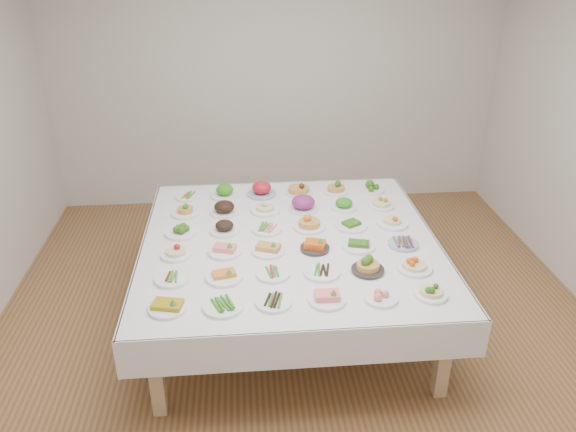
{
  "coord_description": "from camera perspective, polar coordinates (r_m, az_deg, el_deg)",
  "views": [
    {
      "loc": [
        -0.41,
        -3.7,
        2.87
      ],
      "look_at": [
        -0.06,
        0.26,
        0.88
      ],
      "focal_mm": 35.0,
      "sensor_mm": 36.0,
      "label": 1
    }
  ],
  "objects": [
    {
      "name": "dish_29",
      "position": [
        4.94,
        9.48,
        1.5
      ],
      "size": [
        0.22,
        0.22,
        0.12
      ],
      "color": "white",
      "rests_on": "display_table"
    },
    {
      "name": "dish_30",
      "position": [
        5.14,
        -10.08,
        2.0
      ],
      "size": [
        0.22,
        0.22,
        0.05
      ],
      "color": "white",
      "rests_on": "display_table"
    },
    {
      "name": "dish_12",
      "position": [
        4.21,
        -11.32,
        -3.34
      ],
      "size": [
        0.23,
        0.23,
        0.12
      ],
      "color": "white",
      "rests_on": "display_table"
    },
    {
      "name": "dish_20",
      "position": [
        4.5,
        -2.14,
        -1.26
      ],
      "size": [
        0.24,
        0.24,
        0.05
      ],
      "color": "white",
      "rests_on": "display_table"
    },
    {
      "name": "dish_3",
      "position": [
        3.66,
        4.0,
        -8.05
      ],
      "size": [
        0.24,
        0.24,
        0.11
      ],
      "color": "white",
      "rests_on": "display_table"
    },
    {
      "name": "dish_28",
      "position": [
        4.87,
        5.71,
        1.32
      ],
      "size": [
        0.22,
        0.22,
        0.12
      ],
      "color": "white",
      "rests_on": "display_table"
    },
    {
      "name": "dish_8",
      "position": [
        3.92,
        -1.54,
        -5.81
      ],
      "size": [
        0.23,
        0.23,
        0.05
      ],
      "color": "white",
      "rests_on": "display_table"
    },
    {
      "name": "room_envelope",
      "position": [
        3.87,
        1.28,
        11.01
      ],
      "size": [
        5.02,
        5.02,
        2.81
      ],
      "color": "olive",
      "rests_on": "ground"
    },
    {
      "name": "dish_14",
      "position": [
        4.19,
        -2.01,
        -3.13
      ],
      "size": [
        0.25,
        0.25,
        0.11
      ],
      "color": "white",
      "rests_on": "display_table"
    },
    {
      "name": "dish_24",
      "position": [
        4.82,
        -10.4,
        0.72
      ],
      "size": [
        0.23,
        0.23,
        0.12
      ],
      "color": "white",
      "rests_on": "display_table"
    },
    {
      "name": "dish_13",
      "position": [
        4.2,
        -6.45,
        -3.16
      ],
      "size": [
        0.25,
        0.25,
        0.11
      ],
      "color": "white",
      "rests_on": "display_table"
    },
    {
      "name": "dish_34",
      "position": [
        5.16,
        4.91,
        3.01
      ],
      "size": [
        0.22,
        0.22,
        0.13
      ],
      "color": "white",
      "rests_on": "display_table"
    },
    {
      "name": "dish_2",
      "position": [
        3.64,
        -1.45,
        -8.64
      ],
      "size": [
        0.23,
        0.23,
        0.05
      ],
      "color": "white",
      "rests_on": "display_table"
    },
    {
      "name": "display_table",
      "position": [
        4.41,
        0.17,
        -3.13
      ],
      "size": [
        2.29,
        2.29,
        0.75
      ],
      "color": "white",
      "rests_on": "ground"
    },
    {
      "name": "dish_18",
      "position": [
        4.51,
        -10.84,
        -1.37
      ],
      "size": [
        0.25,
        0.25,
        0.1
      ],
      "color": "white",
      "rests_on": "display_table"
    },
    {
      "name": "dish_35",
      "position": [
        5.24,
        8.54,
        2.98
      ],
      "size": [
        0.22,
        0.22,
        0.1
      ],
      "color": "white",
      "rests_on": "display_table"
    },
    {
      "name": "dish_16",
      "position": [
        4.27,
        7.21,
        -2.69
      ],
      "size": [
        0.24,
        0.24,
        0.11
      ],
      "color": "white",
      "rests_on": "display_table"
    },
    {
      "name": "dish_27",
      "position": [
        4.81,
        1.56,
        1.42
      ],
      "size": [
        0.27,
        0.27,
        0.15
      ],
      "color": "white",
      "rests_on": "display_table"
    },
    {
      "name": "dish_22",
      "position": [
        4.57,
        6.46,
        -0.66
      ],
      "size": [
        0.25,
        0.25,
        0.1
      ],
      "color": "white",
      "rests_on": "display_table"
    },
    {
      "name": "dish_15",
      "position": [
        4.22,
        2.75,
        -2.94
      ],
      "size": [
        0.22,
        0.22,
        0.1
      ],
      "color": "#2C2927",
      "rests_on": "display_table"
    },
    {
      "name": "dish_33",
      "position": [
        5.12,
        1.1,
        3.0
      ],
      "size": [
        0.26,
        0.25,
        0.15
      ],
      "color": "white",
      "rests_on": "display_table"
    },
    {
      "name": "dish_4",
      "position": [
        3.72,
        9.45,
        -7.86
      ],
      "size": [
        0.22,
        0.22,
        0.09
      ],
      "color": "white",
      "rests_on": "display_table"
    },
    {
      "name": "dish_32",
      "position": [
        5.09,
        -2.69,
        2.95
      ],
      "size": [
        0.26,
        0.26,
        0.16
      ],
      "color": "#4C66B2",
      "rests_on": "display_table"
    },
    {
      "name": "dish_19",
      "position": [
        4.48,
        -6.48,
        -0.92
      ],
      "size": [
        0.24,
        0.24,
        0.13
      ],
      "color": "white",
      "rests_on": "display_table"
    },
    {
      "name": "dish_6",
      "position": [
        3.95,
        -11.67,
        -6.15
      ],
      "size": [
        0.24,
        0.24,
        0.05
      ],
      "color": "white",
      "rests_on": "display_table"
    },
    {
      "name": "dish_5",
      "position": [
        3.81,
        14.36,
        -7.2
      ],
      "size": [
        0.22,
        0.22,
        0.12
      ],
      "color": "white",
      "rests_on": "display_table"
    },
    {
      "name": "dish_25",
      "position": [
        4.78,
        -6.5,
        0.99
      ],
      "size": [
        0.24,
        0.24,
        0.14
      ],
      "color": "white",
      "rests_on": "display_table"
    },
    {
      "name": "dish_7",
      "position": [
        3.9,
        -6.52,
        -5.7
      ],
      "size": [
        0.26,
        0.26,
        0.11
      ],
      "color": "white",
      "rests_on": "display_table"
    },
    {
      "name": "dish_26",
      "position": [
        4.79,
        -2.31,
        1.07
      ],
      "size": [
        0.25,
        0.25,
        0.13
      ],
      "color": "white",
      "rests_on": "display_table"
    },
    {
      "name": "dish_31",
      "position": [
        5.1,
        -6.44,
        2.54
      ],
      "size": [
        0.25,
        0.25,
        0.13
      ],
      "color": "white",
      "rests_on": "display_table"
    },
    {
      "name": "dish_1",
      "position": [
        3.62,
        -6.6,
        -8.91
      ],
      "size": [
        0.26,
        0.26,
        0.06
      ],
      "color": "white",
      "rests_on": "display_table"
    },
    {
      "name": "dish_11",
      "position": [
        4.06,
        12.76,
        -4.58
      ],
      "size": [
        0.25,
        0.25,
        0.13
      ],
      "color": "white",
      "rests_on": "display_table"
    },
    {
      "name": "dish_17",
      "position": [
        4.37,
        11.65,
        -2.68
      ],
      "size": [
        0.23,
        0.23,
        0.05
      ],
      "color": "#4C66B2",
      "rests_on": "display_table"
    },
    {
      "name": "dish_21",
      "position": [
        4.51,
        2.19,
        -0.35
      ],
      "size": [
        0.27,
        0.26,
        0.16
      ],
      "color": "white",
      "rests_on": "display_table"
    },
    {
      "name": "dish_23",
      "position": [
        4.65,
        10.57,
        -0.23
      ],
      "size": [
        0.26,
        0.26,
        0.13
      ],
      "color": "white",
      "rests_on": "display_table"
    },
    {
      "name": "dish_0",
      "position": [
        3.65,
        -12.17,
        -8.62
      ],
      "size": [
        0.24,
        0.24,
        0.11
      ],
      "color": "white",
      "rests_on": "display_table"
    },
    {
      "name": "dish_9",
      "position": [
        3.95,
        3.45,
        -5.59
      ],
      "size": [
        0.26,
        0.26,
        0.05
      ],
      "color": "white",
      "rests_on": "display_table"
    },
    {
      "name": "dish_10",
      "position": [
        3.98,
        8.15,
        -4.76
      ],
      "size": [
        0.23,
        0.23,
        0.14
      ],
      "color": "#2C2927",
      "rests_on": "display_table"
    }
  ]
}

